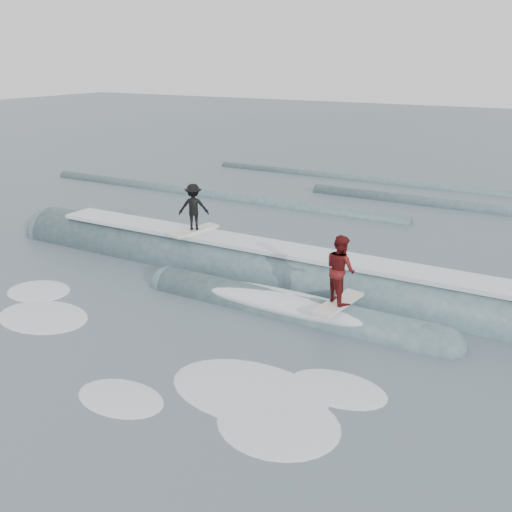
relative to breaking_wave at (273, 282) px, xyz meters
The scene contains 6 objects.
ground 4.68m from the breaking_wave, 93.61° to the right, with size 160.00×160.00×0.00m, color #3D4E5A.
breaking_wave is the anchor object (origin of this frame).
surfer_black 3.98m from the breaking_wave, behind, with size 1.24×2.07×1.76m.
surfer_red 3.89m from the breaking_wave, 31.06° to the right, with size 1.20×2.06×2.04m.
whitewater 6.03m from the breaking_wave, 89.89° to the right, with size 12.72×4.91×0.10m.
far_swells 12.99m from the breaking_wave, 92.32° to the left, with size 37.56×8.65×0.80m.
Camera 1 is at (8.54, -11.09, 7.23)m, focal length 40.00 mm.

